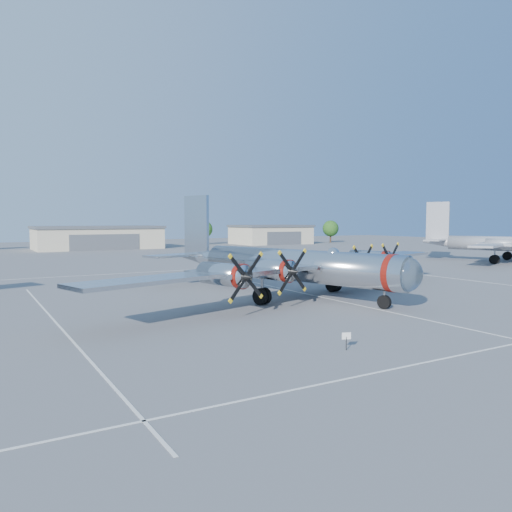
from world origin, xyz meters
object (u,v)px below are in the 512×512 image
hangar_east (271,234)px  info_placard (346,338)px  hangar_center (98,237)px  tree_far_east (331,228)px  twin_engine_east (492,261)px  main_bomber_b29 (285,295)px  tree_east (204,229)px

hangar_east → info_placard: (-57.96, -100.30, -2.05)m
hangar_center → tree_far_east: 68.05m
hangar_center → twin_engine_east: 84.18m
hangar_east → main_bomber_b29: size_ratio=0.48×
main_bomber_b29 → twin_engine_east: (49.81, 13.42, 0.00)m
tree_east → tree_far_east: (38.00, -8.00, 0.00)m
tree_far_east → twin_engine_east: size_ratio=0.21×
hangar_east → main_bomber_b29: 96.83m
tree_far_east → hangar_center: bearing=178.3°
tree_far_east → twin_engine_east: tree_far_east is taller
tree_far_east → tree_east: bearing=168.1°
hangar_east → info_placard: hangar_east is taller
hangar_center → main_bomber_b29: size_ratio=0.67×
tree_far_east → main_bomber_b29: bearing=-131.0°
main_bomber_b29 → info_placard: size_ratio=45.05×
info_placard → tree_east: bearing=88.0°
hangar_center → hangar_east: (48.00, 0.00, 0.00)m
tree_east → hangar_center: bearing=-168.6°
hangar_east → hangar_center: bearing=-180.0°
hangar_center → info_placard: (-9.96, -100.30, -2.05)m
tree_far_east → main_bomber_b29: (-70.17, -80.81, -4.22)m
hangar_center → hangar_east: size_ratio=1.39×
hangar_east → tree_east: bearing=161.5°
hangar_center → twin_engine_east: (47.64, -69.35, -2.71)m
tree_east → info_placard: 113.65m
hangar_center → main_bomber_b29: (-2.17, -82.77, -2.71)m
info_placard → hangar_east: bearing=78.5°
tree_east → info_placard: size_ratio=7.03×
hangar_center → info_placard: hangar_center is taller
twin_engine_east → tree_east: bearing=80.6°
twin_engine_east → info_placard: bearing=-174.4°
tree_far_east → main_bomber_b29: 107.11m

